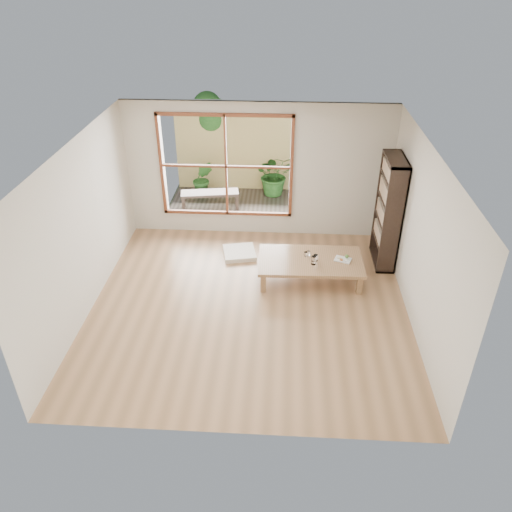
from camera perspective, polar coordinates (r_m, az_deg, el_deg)
The scene contains 15 objects.
ground at distance 8.05m, azimuth -0.78°, elevation -5.62°, with size 5.00×5.00×0.00m, color tan.
low_table at distance 8.53m, azimuth 6.25°, elevation -0.67°, with size 1.78×1.02×0.39m.
floor_cushion at distance 9.31m, azimuth -1.91°, elevation 0.37°, with size 0.57×0.57×0.08m, color white.
bookshelf at distance 8.98m, azimuth 14.89°, elevation 4.86°, with size 0.32×0.89×1.97m, color #30211B.
glass_tall at distance 8.35m, azimuth 6.61°, elevation -0.50°, with size 0.08×0.08×0.15m, color silver.
glass_mid at distance 8.46m, azimuth 6.82°, elevation -0.20°, with size 0.08×0.08×0.11m, color silver.
glass_short at distance 8.61m, azimuth 6.03°, elevation 0.34°, with size 0.06×0.06×0.08m, color silver.
glass_small at distance 8.58m, azimuth 5.70°, elevation 0.22°, with size 0.06×0.06×0.08m, color silver.
food_tray at distance 8.57m, azimuth 9.97°, elevation -0.31°, with size 0.32×0.27×0.08m.
deck at distance 11.13m, azimuth -2.56°, elevation 5.62°, with size 2.80×2.00×0.05m, color #3C342B.
garden_bench at distance 10.91m, azimuth -5.29°, elevation 7.01°, with size 1.28×0.55×0.39m.
bamboo_fence at distance 11.70m, azimuth -2.18°, elevation 11.74°, with size 2.80×0.06×1.80m, color tan.
shrub_right at distance 11.51m, azimuth 2.18°, elevation 9.32°, with size 0.88×0.76×0.97m, color #2C5C22.
shrub_left at distance 11.49m, azimuth -6.09°, elevation 8.77°, with size 0.47×0.38×0.85m, color #2C5C22.
garden_tree at distance 11.84m, azimuth -5.50°, elevation 15.56°, with size 1.04×0.85×2.22m.
Camera 1 is at (0.49, -6.39, 4.86)m, focal length 35.00 mm.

